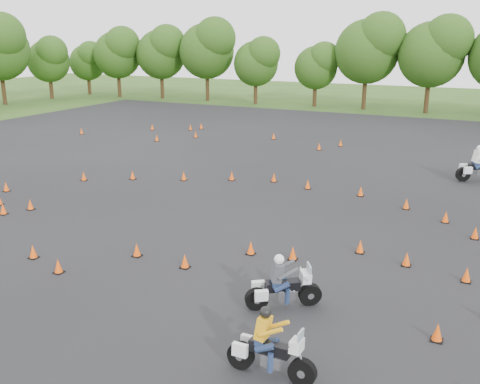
% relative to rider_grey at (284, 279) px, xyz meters
% --- Properties ---
extents(ground, '(140.00, 140.00, 0.00)m').
position_rel_rider_grey_xyz_m(ground, '(-4.28, 2.14, -0.85)').
color(ground, '#2D5119').
rests_on(ground, ground).
extents(asphalt_pad, '(62.00, 62.00, 0.00)m').
position_rel_rider_grey_xyz_m(asphalt_pad, '(-4.28, 8.14, -0.84)').
color(asphalt_pad, black).
rests_on(asphalt_pad, ground).
extents(treeline, '(86.82, 32.43, 10.52)m').
position_rel_rider_grey_xyz_m(treeline, '(-2.16, 37.01, 3.78)').
color(treeline, '#284914').
rests_on(treeline, ground).
extents(traffic_cones, '(36.38, 33.30, 0.45)m').
position_rel_rider_grey_xyz_m(traffic_cones, '(-4.39, 7.07, -0.62)').
color(traffic_cones, '#F8510A').
rests_on(traffic_cones, asphalt_pad).
extents(rider_grey, '(2.16, 1.82, 1.68)m').
position_rel_rider_grey_xyz_m(rider_grey, '(0.00, 0.00, 0.00)').
color(rider_grey, '#404247').
rests_on(rider_grey, ground).
extents(rider_yellow, '(2.11, 0.66, 1.63)m').
position_rel_rider_grey_xyz_m(rider_yellow, '(0.90, -3.11, -0.03)').
color(rider_yellow, orange).
rests_on(rider_yellow, ground).
extents(rider_white, '(2.53, 1.91, 1.92)m').
position_rel_rider_grey_xyz_m(rider_white, '(4.31, 17.10, 0.12)').
color(rider_white, silver).
rests_on(rider_white, ground).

